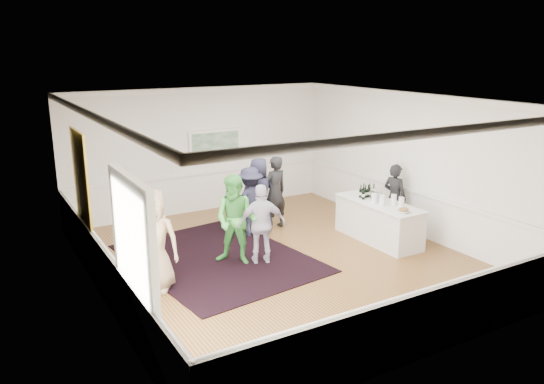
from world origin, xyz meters
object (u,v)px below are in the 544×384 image
guest_dark_b (275,192)px  nut_bowl (404,211)px  guest_tan (153,240)px  bartender (395,198)px  guest_lilac (262,224)px  guest_green (236,220)px  guest_navy (259,194)px  ice_bucket (376,196)px  serving_table (378,221)px  guest_dark_a (250,201)px

guest_dark_b → nut_bowl: 3.08m
guest_tan → guest_dark_b: 3.97m
nut_bowl → bartender: bearing=54.4°
guest_tan → guest_lilac: size_ratio=1.15×
guest_tan → nut_bowl: size_ratio=6.94×
guest_green → guest_lilac: 0.52m
bartender → guest_lilac: size_ratio=1.00×
guest_dark_b → guest_navy: size_ratio=1.01×
guest_lilac → ice_bucket: guest_lilac is taller
bartender → guest_green: 4.02m
serving_table → ice_bucket: (0.02, 0.15, 0.55)m
serving_table → guest_lilac: 2.87m
guest_lilac → guest_navy: guest_navy is taller
guest_tan → ice_bucket: bearing=33.3°
nut_bowl → guest_dark_a: bearing=130.8°
guest_navy → ice_bucket: bearing=158.5°
guest_dark_a → nut_bowl: 3.37m
bartender → guest_lilac: guest_lilac is taller
guest_green → ice_bucket: 3.32m
guest_dark_a → nut_bowl: bearing=128.6°
guest_dark_b → guest_navy: bearing=-22.6°
serving_table → ice_bucket: size_ratio=8.33×
guest_tan → guest_dark_a: (2.79, 1.68, -0.13)m
guest_tan → bartender: bearing=34.8°
bartender → nut_bowl: 1.39m
guest_dark_a → guest_navy: bearing=-147.4°
bartender → guest_tan: size_ratio=0.87×
guest_dark_a → guest_navy: 0.45m
bartender → guest_dark_b: guest_dark_b is taller
guest_green → guest_navy: 2.08m
ice_bucket → guest_navy: bearing=136.3°
guest_green → guest_dark_b: guest_green is taller
guest_green → guest_dark_a: guest_green is taller
ice_bucket → guest_lilac: bearing=179.5°
guest_lilac → guest_dark_b: bearing=-106.6°
bartender → guest_navy: size_ratio=0.93×
guest_dark_a → ice_bucket: 2.80m
guest_navy → nut_bowl: bearing=145.3°
bartender → ice_bucket: 0.76m
ice_bucket → guest_tan: bearing=-178.9°
serving_table → guest_tan: bearing=179.4°
guest_dark_a → guest_dark_b: guest_dark_b is taller
bartender → guest_green: bearing=74.9°
guest_navy → guest_tan: bearing=53.7°
bartender → serving_table: bearing=99.5°
guest_green → ice_bucket: guest_green is taller
bartender → nut_bowl: bearing=131.0°
bartender → guest_green: size_ratio=0.89×
guest_lilac → guest_dark_a: size_ratio=1.01×
guest_dark_b → nut_bowl: size_ratio=6.54×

